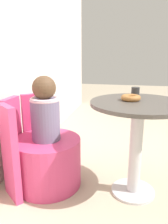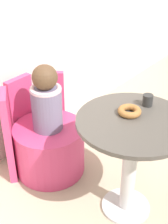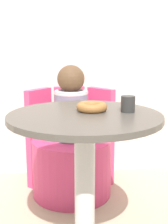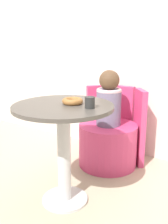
{
  "view_description": "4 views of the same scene",
  "coord_description": "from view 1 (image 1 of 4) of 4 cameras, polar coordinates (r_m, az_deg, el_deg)",
  "views": [
    {
      "loc": [
        -1.41,
        0.11,
        1.02
      ],
      "look_at": [
        0.08,
        0.43,
        0.61
      ],
      "focal_mm": 35.0,
      "sensor_mm": 36.0,
      "label": 1
    },
    {
      "loc": [
        -1.25,
        -0.65,
        1.64
      ],
      "look_at": [
        0.09,
        0.41,
        0.62
      ],
      "focal_mm": 50.0,
      "sensor_mm": 36.0,
      "label": 2
    },
    {
      "loc": [
        -0.03,
        -1.25,
        0.99
      ],
      "look_at": [
        0.11,
        0.35,
        0.64
      ],
      "focal_mm": 50.0,
      "sensor_mm": 36.0,
      "label": 3
    },
    {
      "loc": [
        1.12,
        -1.25,
        1.09
      ],
      "look_at": [
        0.05,
        0.35,
        0.58
      ],
      "focal_mm": 42.0,
      "sensor_mm": 36.0,
      "label": 4
    }
  ],
  "objects": [
    {
      "name": "ground_plane",
      "position": [
        1.74,
        14.28,
        -21.26
      ],
      "size": [
        12.0,
        12.0,
        0.0
      ],
      "primitive_type": "plane",
      "color": "#B7A88E"
    },
    {
      "name": "tub_chair",
      "position": [
        1.79,
        -9.49,
        -12.67
      ],
      "size": [
        0.52,
        0.52,
        0.38
      ],
      "color": "#D13D70",
      "rests_on": "ground_plane"
    },
    {
      "name": "cup",
      "position": [
        1.71,
        13.26,
        5.14
      ],
      "size": [
        0.06,
        0.06,
        0.07
      ],
      "color": "#2D2D2D",
      "rests_on": "round_table"
    },
    {
      "name": "booth_backrest",
      "position": [
        1.82,
        -16.19,
        -7.35
      ],
      "size": [
        0.62,
        0.23,
        0.69
      ],
      "color": "#D13D70",
      "rests_on": "ground_plane"
    },
    {
      "name": "donut",
      "position": [
        1.56,
        12.13,
        3.68
      ],
      "size": [
        0.14,
        0.14,
        0.04
      ],
      "color": "#9E6633",
      "rests_on": "round_table"
    },
    {
      "name": "child_figure",
      "position": [
        1.64,
        -10.12,
        0.43
      ],
      "size": [
        0.22,
        0.22,
        0.48
      ],
      "color": "slate",
      "rests_on": "tub_chair"
    },
    {
      "name": "round_table",
      "position": [
        1.58,
        13.69,
        -3.94
      ],
      "size": [
        0.66,
        0.66,
        0.7
      ],
      "color": "silver",
      "rests_on": "ground_plane"
    }
  ]
}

